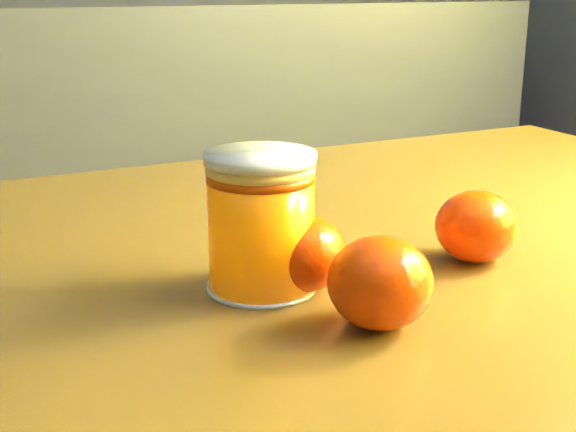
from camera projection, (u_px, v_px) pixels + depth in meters
name	position (u px, v px, depth m)	size (l,w,h in m)	color
table	(350.00, 356.00, 0.67)	(1.07, 0.81, 0.75)	brown
juice_glass	(261.00, 223.00, 0.55)	(0.08, 0.08, 0.10)	orange
orange_front	(302.00, 253.00, 0.55)	(0.06, 0.06, 0.05)	#F03F04
orange_back	(476.00, 226.00, 0.61)	(0.06, 0.06, 0.05)	#F03F04
orange_extra	(380.00, 282.00, 0.49)	(0.07, 0.07, 0.06)	#F03F04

